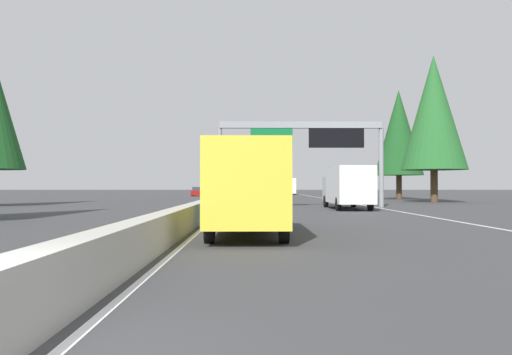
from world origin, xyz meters
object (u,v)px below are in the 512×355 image
object	(u,v)px
sedan_distant_b	(249,192)
bus_distant_a	(287,186)
sedan_far_center	(246,196)
sedan_mid_center	(275,192)
conifer_right_mid	(399,133)
box_truck_near_right	(247,187)
pickup_mid_left	(267,189)
conifer_right_near	(434,113)
oncoming_near	(220,192)
box_truck_near_center	(347,186)
oncoming_far	(198,192)
sign_gantry_overhead	(303,139)
minivan_far_right	(272,190)

from	to	relation	value
sedan_distant_b	bus_distant_a	world-z (taller)	bus_distant_a
sedan_far_center	sedan_mid_center	size ratio (longest dim) A/B	1.00
sedan_far_center	conifer_right_mid	distance (m)	24.79
box_truck_near_right	pickup_mid_left	xyz separation A→B (m)	(95.92, -3.46, -0.70)
sedan_far_center	conifer_right_near	size ratio (longest dim) A/B	0.30
sedan_mid_center	conifer_right_near	size ratio (longest dim) A/B	0.30
oncoming_near	box_truck_near_right	bearing A→B (deg)	4.19
box_truck_near_right	oncoming_near	distance (m)	66.17
box_truck_near_right	sedan_mid_center	bearing A→B (deg)	-3.42
sedan_mid_center	sedan_distant_b	distance (m)	4.81
box_truck_near_center	oncoming_near	size ratio (longest dim) A/B	1.93
sedan_mid_center	oncoming_far	distance (m)	14.65
sedan_far_center	box_truck_near_center	world-z (taller)	box_truck_near_center
oncoming_near	conifer_right_mid	distance (m)	31.02
sign_gantry_overhead	pickup_mid_left	distance (m)	73.69
box_truck_near_center	oncoming_near	xyz separation A→B (m)	(46.39, 11.73, -0.93)
sedan_mid_center	bus_distant_a	size ratio (longest dim) A/B	0.38
sign_gantry_overhead	conifer_right_mid	xyz separation A→B (m)	(24.18, -14.10, 2.95)
oncoming_far	sedan_distant_b	bearing A→B (deg)	57.13
sedan_mid_center	box_truck_near_center	xyz separation A→B (m)	(-40.06, -3.33, 0.93)
sedan_mid_center	box_truck_near_center	bearing A→B (deg)	-175.25
sign_gantry_overhead	bus_distant_a	bearing A→B (deg)	-2.82
box_truck_near_right	sedan_far_center	bearing A→B (deg)	0.72
box_truck_near_right	pickup_mid_left	distance (m)	95.98
conifer_right_mid	sedan_distant_b	bearing A→B (deg)	49.21
minivan_far_right	oncoming_far	size ratio (longest dim) A/B	1.14
sign_gantry_overhead	pickup_mid_left	size ratio (longest dim) A/B	2.26
bus_distant_a	oncoming_far	bearing A→B (deg)	139.26
sedan_far_center	sedan_distant_b	bearing A→B (deg)	-0.13
oncoming_near	conifer_right_near	bearing A→B (deg)	36.73
sedan_far_center	pickup_mid_left	xyz separation A→B (m)	(64.05, -3.86, 0.23)
minivan_far_right	sedan_distant_b	size ratio (longest dim) A/B	1.14
bus_distant_a	minivan_far_right	bearing A→B (deg)	167.33
bus_distant_a	box_truck_near_right	bearing A→B (deg)	175.24
sign_gantry_overhead	oncoming_near	xyz separation A→B (m)	(43.63, 8.87, -4.52)
conifer_right_mid	pickup_mid_left	bearing A→B (deg)	16.55
box_truck_near_right	sign_gantry_overhead	bearing A→B (deg)	-10.24
pickup_mid_left	box_truck_near_center	size ratio (longest dim) A/B	0.66
oncoming_near	conifer_right_near	xyz separation A→B (m)	(-31.12, -23.22, 8.31)
pickup_mid_left	conifer_right_near	size ratio (longest dim) A/B	0.38
bus_distant_a	conifer_right_near	distance (m)	52.97
oncoming_near	sedan_mid_center	bearing A→B (deg)	52.99
sign_gantry_overhead	pickup_mid_left	xyz separation A→B (m)	(73.57, 0.58, -4.28)
sedan_mid_center	conifer_right_near	world-z (taller)	conifer_right_near
sign_gantry_overhead	box_truck_near_right	size ratio (longest dim) A/B	1.49
box_truck_near_center	conifer_right_mid	size ratio (longest dim) A/B	0.63
sedan_distant_b	pickup_mid_left	distance (m)	33.67
sign_gantry_overhead	conifer_right_mid	size ratio (longest dim) A/B	0.95
conifer_right_near	conifer_right_mid	bearing A→B (deg)	1.23
oncoming_far	conifer_right_mid	size ratio (longest dim) A/B	0.33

